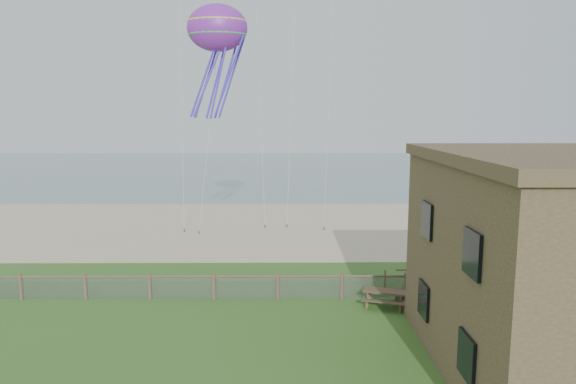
# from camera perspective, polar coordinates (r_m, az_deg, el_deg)

# --- Properties ---
(ground) EXTENTS (160.00, 160.00, 0.00)m
(ground) POSITION_cam_1_polar(r_m,az_deg,el_deg) (19.09, -1.35, -18.06)
(ground) COLOR #385D20
(ground) RESTS_ON ground
(sand_beach) EXTENTS (72.00, 20.00, 0.02)m
(sand_beach) POSITION_cam_1_polar(r_m,az_deg,el_deg) (39.99, -0.84, -3.80)
(sand_beach) COLOR #BEB089
(sand_beach) RESTS_ON ground
(ocean) EXTENTS (160.00, 68.00, 0.02)m
(ocean) POSITION_cam_1_polar(r_m,az_deg,el_deg) (83.51, -0.62, 2.66)
(ocean) COLOR slate
(ocean) RESTS_ON ground
(chainlink_fence) EXTENTS (36.20, 0.20, 1.25)m
(chainlink_fence) POSITION_cam_1_polar(r_m,az_deg,el_deg) (24.42, -1.13, -10.58)
(chainlink_fence) COLOR brown
(chainlink_fence) RESTS_ON ground
(motel_deck) EXTENTS (15.00, 2.00, 0.50)m
(motel_deck) POSITION_cam_1_polar(r_m,az_deg,el_deg) (26.78, 28.44, -10.58)
(motel_deck) COLOR brown
(motel_deck) RESTS_ON ground
(picnic_table) EXTENTS (2.23, 1.93, 0.80)m
(picnic_table) POSITION_cam_1_polar(r_m,az_deg,el_deg) (23.95, 10.68, -11.50)
(picnic_table) COLOR brown
(picnic_table) RESTS_ON ground
(octopus_kite) EXTENTS (4.10, 3.22, 7.60)m
(octopus_kite) POSITION_cam_1_polar(r_m,az_deg,el_deg) (33.91, -7.81, 14.35)
(octopus_kite) COLOR #DA2254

